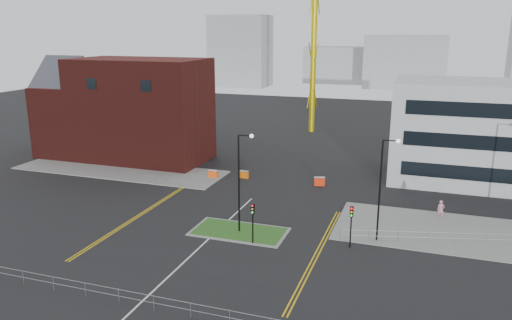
{
  "coord_description": "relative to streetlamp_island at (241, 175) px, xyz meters",
  "views": [
    {
      "loc": [
        17.09,
        -31.34,
        17.89
      ],
      "look_at": [
        1.26,
        14.85,
        5.0
      ],
      "focal_mm": 35.0,
      "sensor_mm": 36.0,
      "label": 1
    }
  ],
  "objects": [
    {
      "name": "barrier_left",
      "position": [
        -9.25,
        14.74,
        -4.86
      ],
      "size": [
        1.24,
        0.51,
        1.02
      ],
      "color": "#F7530D",
      "rests_on": "ground"
    },
    {
      "name": "office_block",
      "position": [
        23.79,
        23.97,
        0.59
      ],
      "size": [
        25.0,
        12.2,
        12.0
      ],
      "color": "#A5A8AA",
      "rests_on": "ground"
    },
    {
      "name": "skyline_d",
      "position": [
        -10.22,
        132.0,
        0.59
      ],
      "size": [
        30.0,
        12.0,
        12.0
      ],
      "primitive_type": "cube",
      "color": "gray",
      "rests_on": "ground"
    },
    {
      "name": "railing_front",
      "position": [
        -2.22,
        -14.0,
        -4.63
      ],
      "size": [
        24.05,
        0.05,
        1.1
      ],
      "color": "gray",
      "rests_on": "ground"
    },
    {
      "name": "yellow_left_b",
      "position": [
        -10.92,
        2.0,
        -5.41
      ],
      "size": [
        0.12,
        24.0,
        0.01
      ],
      "primitive_type": "cube",
      "color": "gold",
      "rests_on": "ground"
    },
    {
      "name": "streetlamp_island",
      "position": [
        0.0,
        0.0,
        0.0
      ],
      "size": [
        1.46,
        0.36,
        9.18
      ],
      "color": "black",
      "rests_on": "ground"
    },
    {
      "name": "railing_right",
      "position": [
        18.28,
        3.5,
        -4.63
      ],
      "size": [
        19.05,
        5.05,
        1.1
      ],
      "color": "gray",
      "rests_on": "ground"
    },
    {
      "name": "brick_building",
      "position": [
        -25.19,
        20.0,
        1.44
      ],
      "size": [
        24.2,
        10.07,
        14.24
      ],
      "color": "#431310",
      "rests_on": "ground"
    },
    {
      "name": "pedestrian",
      "position": [
        17.07,
        9.35,
        -4.48
      ],
      "size": [
        0.7,
        0.47,
        1.87
      ],
      "primitive_type": "imported",
      "rotation": [
        0.0,
        0.0,
        0.03
      ],
      "color": "pink",
      "rests_on": "ground"
    },
    {
      "name": "pavement_right",
      "position": [
        19.78,
        6.0,
        -5.35
      ],
      "size": [
        24.0,
        10.0,
        0.12
      ],
      "primitive_type": "cube",
      "color": "slate",
      "rests_on": "ground"
    },
    {
      "name": "traffic_light_right",
      "position": [
        9.78,
        -0.02,
        -2.85
      ],
      "size": [
        0.28,
        0.33,
        3.65
      ],
      "color": "black",
      "rests_on": "ground"
    },
    {
      "name": "streetlamp_right_near",
      "position": [
        12.0,
        2.0,
        0.0
      ],
      "size": [
        1.46,
        0.36,
        9.18
      ],
      "color": "black",
      "rests_on": "ground"
    },
    {
      "name": "railing_left",
      "position": [
        -13.22,
        10.0,
        -4.67
      ],
      "size": [
        6.05,
        0.05,
        1.1
      ],
      "color": "gray",
      "rests_on": "ground"
    },
    {
      "name": "yellow_right_a",
      "position": [
        7.28,
        -2.0,
        -5.41
      ],
      "size": [
        0.12,
        20.0,
        0.01
      ],
      "primitive_type": "cube",
      "color": "gold",
      "rests_on": "ground"
    },
    {
      "name": "skyline_b",
      "position": [
        7.78,
        122.0,
        2.59
      ],
      "size": [
        24.0,
        12.0,
        16.0
      ],
      "primitive_type": "cube",
      "color": "gray",
      "rests_on": "ground"
    },
    {
      "name": "ground",
      "position": [
        -2.22,
        -8.0,
        -5.41
      ],
      "size": [
        200.0,
        200.0,
        0.0
      ],
      "primitive_type": "plane",
      "color": "black",
      "rests_on": "ground"
    },
    {
      "name": "skyline_a",
      "position": [
        -42.22,
        112.0,
        5.59
      ],
      "size": [
        18.0,
        12.0,
        22.0
      ],
      "primitive_type": "cube",
      "color": "gray",
      "rests_on": "ground"
    },
    {
      "name": "barrier_mid",
      "position": [
        -5.63,
        16.0,
        -4.91
      ],
      "size": [
        1.14,
        0.47,
        0.93
      ],
      "color": "#D65F0B",
      "rests_on": "ground"
    },
    {
      "name": "centre_line",
      "position": [
        -2.22,
        -6.0,
        -5.41
      ],
      "size": [
        0.15,
        30.0,
        0.01
      ],
      "primitive_type": "cube",
      "color": "silver",
      "rests_on": "ground"
    },
    {
      "name": "island_kerb",
      "position": [
        -0.22,
        0.0,
        -5.37
      ],
      "size": [
        8.6,
        4.6,
        0.08
      ],
      "primitive_type": "cube",
      "color": "slate",
      "rests_on": "ground"
    },
    {
      "name": "yellow_right_b",
      "position": [
        7.58,
        -2.0,
        -5.41
      ],
      "size": [
        0.12,
        20.0,
        0.01
      ],
      "primitive_type": "cube",
      "color": "gold",
      "rests_on": "ground"
    },
    {
      "name": "traffic_light_island",
      "position": [
        1.78,
        -2.02,
        -2.85
      ],
      "size": [
        0.28,
        0.33,
        3.65
      ],
      "color": "black",
      "rests_on": "ground"
    },
    {
      "name": "grass_island",
      "position": [
        -0.22,
        0.0,
        -5.35
      ],
      "size": [
        8.0,
        4.0,
        0.12
      ],
      "primitive_type": "cube",
      "color": "#27541C",
      "rests_on": "ground"
    },
    {
      "name": "pavement_left",
      "position": [
        -22.22,
        14.0,
        -5.35
      ],
      "size": [
        28.0,
        8.0,
        0.12
      ],
      "primitive_type": "cube",
      "color": "slate",
      "rests_on": "ground"
    },
    {
      "name": "yellow_left_a",
      "position": [
        -11.22,
        2.0,
        -5.41
      ],
      "size": [
        0.12,
        24.0,
        0.01
      ],
      "primitive_type": "cube",
      "color": "gold",
      "rests_on": "ground"
    },
    {
      "name": "barrier_right",
      "position": [
        3.78,
        16.0,
        -4.85
      ],
      "size": [
        1.31,
        0.79,
        1.04
      ],
      "color": "red",
      "rests_on": "ground"
    }
  ]
}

